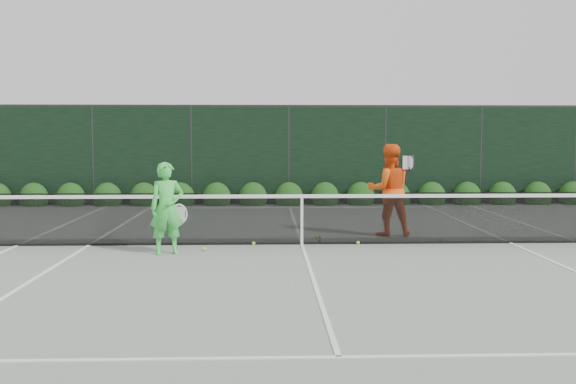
{
  "coord_description": "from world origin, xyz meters",
  "views": [
    {
      "loc": [
        -0.68,
        -12.32,
        2.1
      ],
      "look_at": [
        -0.26,
        0.3,
        1.0
      ],
      "focal_mm": 40.0,
      "sensor_mm": 36.0,
      "label": 1
    }
  ],
  "objects": [
    {
      "name": "tennis_net",
      "position": [
        -0.02,
        0.0,
        0.53
      ],
      "size": [
        12.9,
        0.1,
        1.07
      ],
      "color": "black",
      "rests_on": "ground"
    },
    {
      "name": "player_woman",
      "position": [
        -2.46,
        -0.91,
        0.82
      ],
      "size": [
        0.69,
        0.55,
        1.64
      ],
      "rotation": [
        0.0,
        0.0,
        0.3
      ],
      "color": "#3FD84F",
      "rests_on": "ground"
    },
    {
      "name": "tennis_balls",
      "position": [
        0.32,
        0.16,
        0.03
      ],
      "size": [
        4.67,
        1.49,
        0.07
      ],
      "color": "#D4E232",
      "rests_on": "ground"
    },
    {
      "name": "court_lines",
      "position": [
        0.0,
        0.0,
        0.01
      ],
      "size": [
        11.03,
        23.83,
        0.01
      ],
      "color": "white",
      "rests_on": "ground"
    },
    {
      "name": "windscreen_fence",
      "position": [
        0.0,
        -2.71,
        1.51
      ],
      "size": [
        32.0,
        21.07,
        3.06
      ],
      "color": "black",
      "rests_on": "ground"
    },
    {
      "name": "hedge_row",
      "position": [
        -0.0,
        7.15,
        0.23
      ],
      "size": [
        31.66,
        0.65,
        0.94
      ],
      "color": "black",
      "rests_on": "ground"
    },
    {
      "name": "ground",
      "position": [
        0.0,
        0.0,
        0.0
      ],
      "size": [
        80.0,
        80.0,
        0.0
      ],
      "primitive_type": "plane",
      "color": "gray",
      "rests_on": "ground"
    },
    {
      "name": "player_man",
      "position": [
        1.9,
        1.06,
        0.97
      ],
      "size": [
        0.99,
        0.8,
        1.94
      ],
      "rotation": [
        0.0,
        0.0,
        3.21
      ],
      "color": "#FD5815",
      "rests_on": "ground"
    }
  ]
}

